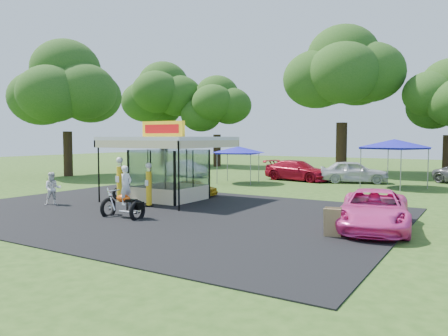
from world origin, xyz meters
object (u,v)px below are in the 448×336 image
(gas_pump_left, at_px, (120,182))
(gas_pump_right, at_px, (149,186))
(gas_station_kiosk, at_px, (170,167))
(spectator_west, at_px, (53,189))
(bg_car_c, at_px, (353,172))
(kiosk_car, at_px, (194,188))
(motorcycle, at_px, (125,197))
(bg_car_a, at_px, (185,168))
(tent_west, at_px, (238,150))
(tent_east, at_px, (394,144))
(pink_sedan, at_px, (374,210))
(a_frame_sign, at_px, (332,223))
(bg_car_b, at_px, (298,170))

(gas_pump_left, relative_size, gas_pump_right, 1.12)
(gas_station_kiosk, relative_size, gas_pump_left, 2.25)
(spectator_west, height_order, bg_car_c, bg_car_c)
(spectator_west, bearing_deg, bg_car_c, 9.15)
(gas_station_kiosk, bearing_deg, kiosk_car, 90.00)
(gas_station_kiosk, height_order, motorcycle, gas_station_kiosk)
(bg_car_a, height_order, tent_west, tent_west)
(spectator_west, height_order, tent_east, tent_east)
(gas_station_kiosk, distance_m, pink_sedan, 11.10)
(a_frame_sign, xyz_separation_m, bg_car_a, (-17.82, 15.88, 0.20))
(kiosk_car, height_order, spectator_west, spectator_west)
(gas_pump_right, relative_size, bg_car_c, 0.44)
(pink_sedan, xyz_separation_m, tent_east, (-1.89, 14.32, 2.21))
(bg_car_b, bearing_deg, gas_pump_right, -173.63)
(gas_pump_left, height_order, tent_west, tent_west)
(a_frame_sign, bearing_deg, gas_station_kiosk, 146.43)
(bg_car_a, xyz_separation_m, bg_car_b, (9.50, 1.80, 0.08))
(bg_car_a, bearing_deg, gas_pump_right, -135.47)
(kiosk_car, bearing_deg, bg_car_c, -26.00)
(gas_pump_left, bearing_deg, tent_east, 56.44)
(pink_sedan, height_order, tent_west, tent_west)
(kiosk_car, relative_size, bg_car_a, 0.66)
(gas_station_kiosk, distance_m, tent_east, 15.40)
(gas_pump_right, bearing_deg, a_frame_sign, -10.52)
(spectator_west, bearing_deg, bg_car_b, 19.62)
(spectator_west, xyz_separation_m, bg_car_a, (-3.90, 16.20, -0.12))
(gas_pump_left, bearing_deg, kiosk_car, 78.32)
(gas_pump_left, height_order, gas_pump_right, gas_pump_left)
(gas_pump_right, bearing_deg, bg_car_c, 71.87)
(tent_west, relative_size, tent_east, 0.83)
(gas_pump_left, relative_size, spectator_west, 1.45)
(kiosk_car, bearing_deg, bg_car_a, 38.76)
(spectator_west, bearing_deg, gas_pump_left, -23.02)
(pink_sedan, height_order, tent_east, tent_east)
(bg_car_c, bearing_deg, pink_sedan, 177.60)
(pink_sedan, bearing_deg, kiosk_car, 148.72)
(gas_pump_left, bearing_deg, gas_station_kiosk, 69.16)
(bg_car_b, relative_size, tent_west, 1.40)
(spectator_west, distance_m, bg_car_c, 20.94)
(tent_east, bearing_deg, tent_west, -165.22)
(a_frame_sign, height_order, pink_sedan, pink_sedan)
(gas_pump_right, height_order, a_frame_sign, gas_pump_right)
(gas_station_kiosk, xyz_separation_m, pink_sedan, (10.89, -1.87, -1.06))
(gas_pump_left, distance_m, spectator_west, 3.35)
(gas_pump_left, height_order, tent_east, tent_east)
(bg_car_b, bearing_deg, gas_pump_left, -178.65)
(bg_car_c, bearing_deg, tent_west, 102.35)
(gas_station_kiosk, height_order, kiosk_car, gas_station_kiosk)
(gas_station_kiosk, xyz_separation_m, bg_car_b, (1.72, 13.70, -1.00))
(bg_car_a, relative_size, tent_west, 1.12)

